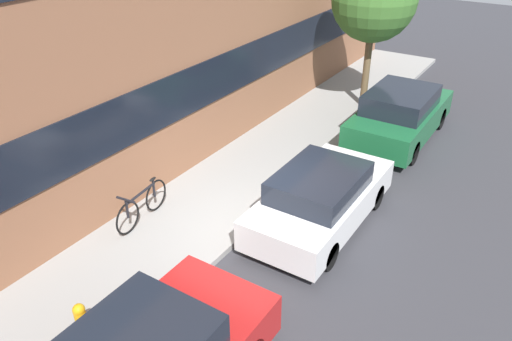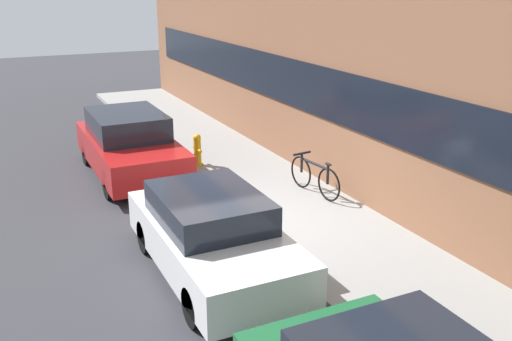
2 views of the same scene
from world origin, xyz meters
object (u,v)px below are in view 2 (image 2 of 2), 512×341
(parked_car_white, at_px, (212,235))
(fire_hydrant, at_px, (197,150))
(parked_car_red, at_px, (130,145))
(bicycle, at_px, (314,176))

(parked_car_white, distance_m, fire_hydrant, 5.15)
(parked_car_red, distance_m, parked_car_white, 5.30)
(parked_car_red, xyz_separation_m, parked_car_white, (5.30, -0.00, -0.09))
(fire_hydrant, bearing_deg, parked_car_red, -104.07)
(parked_car_red, relative_size, fire_hydrant, 5.36)
(bicycle, bearing_deg, fire_hydrant, 21.62)
(parked_car_red, height_order, parked_car_white, parked_car_red)
(fire_hydrant, distance_m, bicycle, 3.27)
(bicycle, bearing_deg, parked_car_white, 116.75)
(bicycle, bearing_deg, parked_car_red, 36.76)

